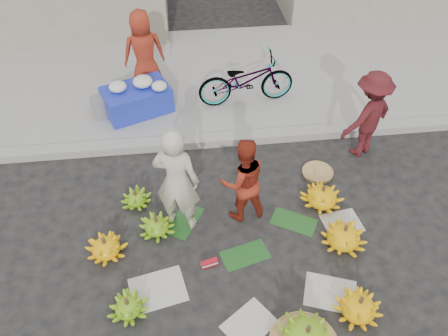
{
  "coord_description": "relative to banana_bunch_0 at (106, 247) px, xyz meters",
  "views": [
    {
      "loc": [
        -0.79,
        -3.64,
        5.04
      ],
      "look_at": [
        -0.28,
        0.83,
        0.7
      ],
      "focal_mm": 35.0,
      "sensor_mm": 36.0,
      "label": 1
    }
  ],
  "objects": [
    {
      "name": "banana_bunch_7",
      "position": [
        0.38,
        0.89,
        -0.03
      ],
      "size": [
        0.53,
        0.53,
        0.27
      ],
      "rotation": [
        0.0,
        0.0,
        0.37
      ],
      "color": "#5DA016",
      "rests_on": "ground"
    },
    {
      "name": "vendor_cream",
      "position": [
        1.04,
        0.44,
        0.72
      ],
      "size": [
        0.73,
        0.59,
        1.73
      ],
      "primitive_type": "imported",
      "rotation": [
        0.0,
        0.0,
        2.83
      ],
      "color": "beige",
      "rests_on": "ground"
    },
    {
      "name": "grey_bucket",
      "position": [
        -0.29,
        3.04,
        0.17
      ],
      "size": [
        0.34,
        0.34,
        0.39
      ],
      "primitive_type": "cylinder",
      "color": "slate",
      "rests_on": "sidewalk"
    },
    {
      "name": "banana_leaves",
      "position": [
        1.89,
        0.16,
        -0.14
      ],
      "size": [
        2.0,
        1.0,
        0.0
      ],
      "primitive_type": null,
      "color": "#184A1B",
      "rests_on": "ground"
    },
    {
      "name": "ground",
      "position": [
        1.99,
        -0.04,
        -0.15
      ],
      "size": [
        80.0,
        80.0,
        0.0
      ],
      "primitive_type": "plane",
      "color": "black",
      "rests_on": "ground"
    },
    {
      "name": "man_striped",
      "position": [
        4.15,
        1.67,
        0.63
      ],
      "size": [
        1.16,
        0.98,
        1.55
      ],
      "primitive_type": "imported",
      "rotation": [
        0.0,
        0.0,
        3.63
      ],
      "color": "maroon",
      "rests_on": "ground"
    },
    {
      "name": "banana_bunch_1",
      "position": [
        0.34,
        -0.91,
        -0.02
      ],
      "size": [
        0.48,
        0.48,
        0.3
      ],
      "rotation": [
        0.0,
        0.0,
        -0.06
      ],
      "color": "#5DA016",
      "rests_on": "ground"
    },
    {
      "name": "basket_spare",
      "position": [
        3.3,
        1.2,
        -0.12
      ],
      "size": [
        0.6,
        0.6,
        0.06
      ],
      "primitive_type": "cylinder",
      "rotation": [
        0.0,
        0.0,
        0.29
      ],
      "color": "#A67F45",
      "rests_on": "ground"
    },
    {
      "name": "banana_bunch_4",
      "position": [
        3.27,
        -0.2,
        0.03
      ],
      "size": [
        0.81,
        0.81,
        0.4
      ],
      "rotation": [
        0.0,
        0.0,
        0.32
      ],
      "color": "yellow",
      "rests_on": "ground"
    },
    {
      "name": "flower_table",
      "position": [
        0.37,
        3.12,
        0.25
      ],
      "size": [
        1.36,
        1.11,
        0.68
      ],
      "rotation": [
        0.0,
        0.0,
        0.38
      ],
      "color": "#1B29B3",
      "rests_on": "sidewalk"
    },
    {
      "name": "banana_bunch_6",
      "position": [
        0.69,
        0.31,
        -0.01
      ],
      "size": [
        0.54,
        0.54,
        0.31
      ],
      "rotation": [
        0.0,
        0.0,
        0.13
      ],
      "color": "#5DA016",
      "rests_on": "ground"
    },
    {
      "name": "banana_bunch_0",
      "position": [
        0.0,
        0.0,
        0.0
      ],
      "size": [
        0.62,
        0.62,
        0.34
      ],
      "rotation": [
        0.0,
        0.0,
        0.18
      ],
      "color": "yellow",
      "rests_on": "ground"
    },
    {
      "name": "sidewalk",
      "position": [
        1.99,
        4.26,
        -0.09
      ],
      "size": [
        40.0,
        4.0,
        0.12
      ],
      "primitive_type": "cube",
      "color": "gray",
      "rests_on": "ground"
    },
    {
      "name": "banana_bunch_3",
      "position": [
        3.12,
        -1.25,
        0.01
      ],
      "size": [
        0.68,
        0.68,
        0.37
      ],
      "rotation": [
        0.0,
        0.0,
        0.18
      ],
      "color": "yellow",
      "rests_on": "ground"
    },
    {
      "name": "vendor_red",
      "position": [
        1.95,
        0.51,
        0.55
      ],
      "size": [
        0.75,
        0.63,
        1.39
      ],
      "primitive_type": "imported",
      "rotation": [
        0.0,
        0.0,
        3.31
      ],
      "color": "#A9311A",
      "rests_on": "ground"
    },
    {
      "name": "curb",
      "position": [
        1.99,
        2.16,
        -0.07
      ],
      "size": [
        40.0,
        0.25,
        0.15
      ],
      "primitive_type": "cube",
      "color": "gray",
      "rests_on": "ground"
    },
    {
      "name": "newspaper_scatter",
      "position": [
        1.99,
        -0.84,
        -0.14
      ],
      "size": [
        3.2,
        1.8,
        0.0
      ],
      "primitive_type": null,
      "color": "silver",
      "rests_on": "ground"
    },
    {
      "name": "flower_vendor",
      "position": [
        0.55,
        3.85,
        0.77
      ],
      "size": [
        0.87,
        0.65,
        1.6
      ],
      "primitive_type": "imported",
      "rotation": [
        0.0,
        0.0,
        3.33
      ],
      "color": "#A9311A",
      "rests_on": "sidewalk"
    },
    {
      "name": "banana_bunch_5",
      "position": [
        3.18,
        0.56,
        0.02
      ],
      "size": [
        0.76,
        0.76,
        0.39
      ],
      "rotation": [
        0.0,
        0.0,
        0.27
      ],
      "color": "yellow",
      "rests_on": "ground"
    },
    {
      "name": "incense_stack",
      "position": [
        1.39,
        -0.35,
        -0.09
      ],
      "size": [
        0.24,
        0.12,
        0.09
      ],
      "primitive_type": "cube",
      "rotation": [
        0.0,
        0.0,
        0.23
      ],
      "color": "red",
      "rests_on": "ground"
    },
    {
      "name": "bicycle",
      "position": [
        2.41,
        3.19,
        0.45
      ],
      "size": [
        0.79,
        1.86,
        0.95
      ],
      "primitive_type": "imported",
      "rotation": [
        0.0,
        0.0,
        1.66
      ],
      "color": "gray",
      "rests_on": "sidewalk"
    }
  ]
}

